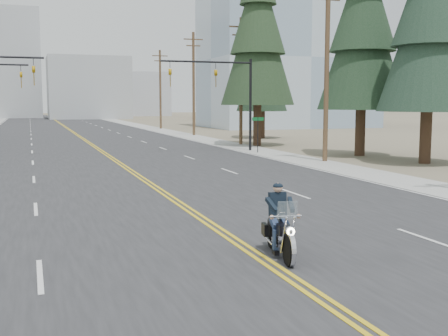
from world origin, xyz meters
name	(u,v)px	position (x,y,z in m)	size (l,w,h in m)	color
ground_plane	(343,315)	(0.00, 0.00, 0.00)	(400.00, 400.00, 0.00)	#776D56
road	(70,130)	(0.00, 70.00, 0.01)	(20.00, 200.00, 0.01)	#303033
sidewalk_right	(154,129)	(11.50, 70.00, 0.01)	(3.00, 200.00, 0.01)	#A5A5A0
traffic_mast_right	(226,86)	(8.98, 32.00, 4.94)	(7.10, 0.26, 7.00)	black
street_sign	(258,129)	(10.80, 30.00, 1.80)	(0.90, 0.06, 2.62)	black
utility_pole_b	(327,66)	(12.50, 23.00, 5.98)	(2.20, 0.30, 11.50)	brown
utility_pole_c	(241,79)	(12.50, 38.00, 5.73)	(2.20, 0.30, 11.00)	brown
utility_pole_d	(194,82)	(12.50, 53.00, 5.98)	(2.20, 0.30, 11.50)	brown
utility_pole_e	(160,88)	(12.50, 70.00, 5.73)	(2.20, 0.30, 11.00)	brown
glass_building	(286,61)	(32.00, 70.00, 10.00)	(24.00, 16.00, 20.00)	#9EB5CC
haze_bldg_b	(88,88)	(8.00, 125.00, 7.00)	(18.00, 14.00, 14.00)	#ADB2B7
haze_bldg_c	(242,79)	(40.00, 110.00, 9.00)	(16.00, 12.00, 18.00)	#B7BCC6
haze_bldg_e	(141,94)	(25.00, 150.00, 6.00)	(14.00, 14.00, 12.00)	#B7BCC6
motorcyclist	(281,221)	(0.52, 3.76, 0.88)	(0.97, 2.25, 1.76)	black
conifer_near	(431,11)	(17.67, 19.94, 9.12)	(6.00, 6.00, 15.88)	#382619
conifer_mid	(363,21)	(16.75, 25.68, 9.27)	(6.06, 6.06, 16.15)	#382619
conifer_tall	(258,27)	(13.50, 36.65, 10.06)	(6.31, 6.31, 17.52)	#382619
conifer_far	(262,59)	(17.82, 45.91, 8.12)	(5.28, 5.28, 14.15)	#382619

